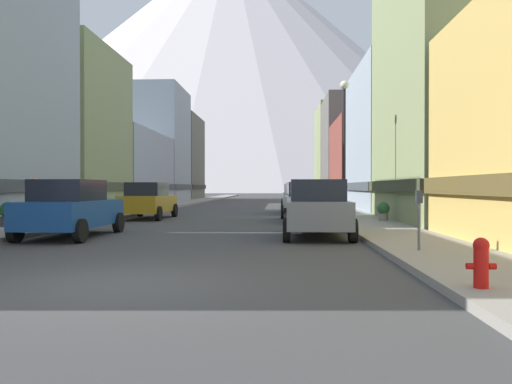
# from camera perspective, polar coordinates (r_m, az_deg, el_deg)

# --- Properties ---
(ground_plane) EXTENTS (400.00, 400.00, 0.00)m
(ground_plane) POSITION_cam_1_polar(r_m,az_deg,el_deg) (8.33, -16.13, -10.20)
(ground_plane) COLOR #404040
(sidewalk_left) EXTENTS (2.50, 100.00, 0.15)m
(sidewalk_left) POSITION_cam_1_polar(r_m,az_deg,el_deg) (43.69, -9.02, -1.39)
(sidewalk_left) COLOR gray
(sidewalk_left) RESTS_ON ground
(sidewalk_right) EXTENTS (2.50, 100.00, 0.15)m
(sidewalk_right) POSITION_cam_1_polar(r_m,az_deg,el_deg) (42.92, 7.55, -1.42)
(sidewalk_right) COLOR gray
(sidewalk_right) RESTS_ON ground
(storefront_left_2) EXTENTS (7.83, 8.50, 9.98)m
(storefront_left_2) POSITION_cam_1_polar(r_m,az_deg,el_deg) (32.91, -22.43, 6.22)
(storefront_left_2) COLOR #8C9966
(storefront_left_2) RESTS_ON ground
(storefront_left_3) EXTENTS (7.90, 13.04, 6.12)m
(storefront_left_3) POSITION_cam_1_polar(r_m,az_deg,el_deg) (43.01, -16.20, 2.39)
(storefront_left_3) COLOR #99A5B2
(storefront_left_3) RESTS_ON ground
(storefront_left_4) EXTENTS (8.37, 8.76, 12.00)m
(storefront_left_4) POSITION_cam_1_polar(r_m,az_deg,el_deg) (54.04, -12.54, 5.07)
(storefront_left_4) COLOR #99A5B2
(storefront_left_4) RESTS_ON ground
(storefront_left_5) EXTENTS (6.52, 10.03, 10.42)m
(storefront_left_5) POSITION_cam_1_polar(r_m,az_deg,el_deg) (63.44, -9.35, 3.70)
(storefront_left_5) COLOR #66605B
(storefront_left_5) RESTS_ON ground
(storefront_right_1) EXTENTS (7.59, 9.59, 11.38)m
(storefront_right_1) POSITION_cam_1_polar(r_m,az_deg,el_deg) (23.64, 24.15, 10.15)
(storefront_right_1) COLOR #8C9966
(storefront_right_1) RESTS_ON ground
(storefront_right_2) EXTENTS (7.75, 11.82, 9.10)m
(storefront_right_2) POSITION_cam_1_polar(r_m,az_deg,el_deg) (33.83, 17.49, 5.35)
(storefront_right_2) COLOR #99A5B2
(storefront_right_2) RESTS_ON ground
(storefront_right_3) EXTENTS (7.23, 10.15, 7.41)m
(storefront_right_3) POSITION_cam_1_polar(r_m,az_deg,el_deg) (44.98, 13.41, 3.11)
(storefront_right_3) COLOR brown
(storefront_right_3) RESTS_ON ground
(storefront_right_4) EXTENTS (7.57, 9.40, 11.23)m
(storefront_right_4) POSITION_cam_1_polar(r_m,az_deg,el_deg) (55.10, 11.63, 4.59)
(storefront_right_4) COLOR #66605B
(storefront_right_4) RESTS_ON ground
(storefront_right_5) EXTENTS (8.57, 11.10, 11.95)m
(storefront_right_5) POSITION_cam_1_polar(r_m,az_deg,el_deg) (65.61, 10.63, 4.25)
(storefront_right_5) COLOR #8C9966
(storefront_right_5) RESTS_ON ground
(car_left_0) EXTENTS (2.07, 4.40, 1.78)m
(car_left_0) POSITION_cam_1_polar(r_m,az_deg,el_deg) (16.42, -20.41, -1.76)
(car_left_0) COLOR #19478C
(car_left_0) RESTS_ON ground
(car_left_1) EXTENTS (2.11, 4.42, 1.78)m
(car_left_1) POSITION_cam_1_polar(r_m,az_deg,el_deg) (24.95, -12.25, -0.95)
(car_left_1) COLOR #B28419
(car_left_1) RESTS_ON ground
(car_right_0) EXTENTS (2.13, 4.43, 1.78)m
(car_right_0) POSITION_cam_1_polar(r_m,az_deg,el_deg) (15.60, 6.96, -1.84)
(car_right_0) COLOR slate
(car_right_0) RESTS_ON ground
(car_right_1) EXTENTS (2.20, 4.46, 1.78)m
(car_right_1) POSITION_cam_1_polar(r_m,az_deg,el_deg) (22.75, 5.64, -1.09)
(car_right_1) COLOR silver
(car_right_1) RESTS_ON ground
(car_right_2) EXTENTS (2.08, 4.41, 1.78)m
(car_right_2) POSITION_cam_1_polar(r_m,az_deg,el_deg) (29.39, 4.98, -0.72)
(car_right_2) COLOR #265933
(car_right_2) RESTS_ON ground
(car_right_3) EXTENTS (2.09, 4.41, 1.78)m
(car_right_3) POSITION_cam_1_polar(r_m,az_deg,el_deg) (38.10, 4.47, -0.42)
(car_right_3) COLOR slate
(car_right_3) RESTS_ON ground
(fire_hydrant_near) EXTENTS (0.40, 0.22, 0.70)m
(fire_hydrant_near) POSITION_cam_1_polar(r_m,az_deg,el_deg) (7.64, 24.40, -7.22)
(fire_hydrant_near) COLOR red
(fire_hydrant_near) RESTS_ON sidewalk_right
(parking_meter_near) EXTENTS (0.14, 0.10, 1.33)m
(parking_meter_near) POSITION_cam_1_polar(r_m,az_deg,el_deg) (11.64, 18.19, -2.13)
(parking_meter_near) COLOR #595960
(parking_meter_near) RESTS_ON sidewalk_right
(potted_plant_0) EXTENTS (0.52, 0.52, 0.78)m
(potted_plant_0) POSITION_cam_1_polar(r_m,az_deg,el_deg) (21.52, 14.40, -2.05)
(potted_plant_0) COLOR gray
(potted_plant_0) RESTS_ON sidewalk_right
(potted_plant_1) EXTENTS (0.56, 0.56, 0.93)m
(potted_plant_1) POSITION_cam_1_polar(r_m,az_deg,el_deg) (25.07, -19.91, -1.57)
(potted_plant_1) COLOR brown
(potted_plant_1) RESTS_ON sidewalk_left
(potted_plant_2) EXTENTS (0.58, 0.58, 0.88)m
(potted_plant_2) POSITION_cam_1_polar(r_m,az_deg,el_deg) (19.76, -26.52, -2.26)
(potted_plant_2) COLOR #4C4C51
(potted_plant_2) RESTS_ON sidewalk_left
(pedestrian_0) EXTENTS (0.36, 0.36, 1.59)m
(pedestrian_0) POSITION_cam_1_polar(r_m,az_deg,el_deg) (33.00, -12.91, -0.62)
(pedestrian_0) COLOR navy
(pedestrian_0) RESTS_ON sidewalk_left
(pedestrian_1) EXTENTS (0.36, 0.36, 1.76)m
(pedestrian_1) POSITION_cam_1_polar(r_m,az_deg,el_deg) (19.74, -24.07, -1.19)
(pedestrian_1) COLOR brown
(pedestrian_1) RESTS_ON sidewalk_left
(streetlamp_right) EXTENTS (0.36, 0.36, 5.86)m
(streetlamp_right) POSITION_cam_1_polar(r_m,az_deg,el_deg) (21.26, 10.09, 7.12)
(streetlamp_right) COLOR black
(streetlamp_right) RESTS_ON sidewalk_right
(mountain_backdrop) EXTENTS (286.75, 286.75, 135.16)m
(mountain_backdrop) POSITION_cam_1_polar(r_m,az_deg,el_deg) (277.05, -2.95, 14.35)
(mountain_backdrop) COLOR silver
(mountain_backdrop) RESTS_ON ground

